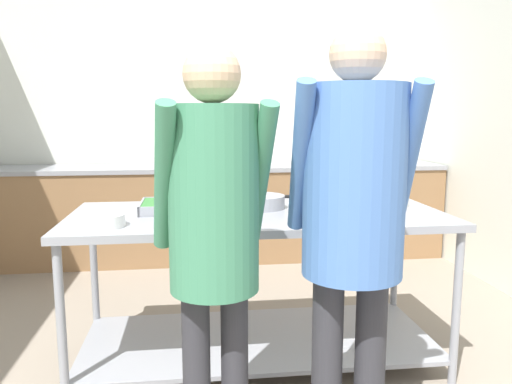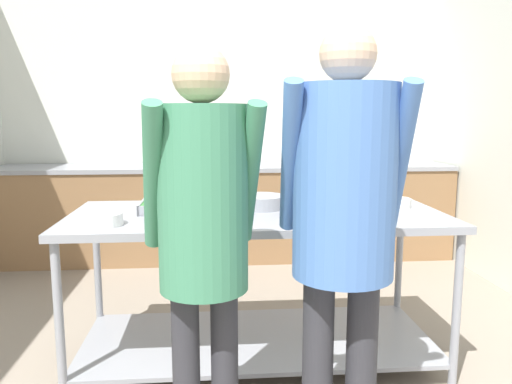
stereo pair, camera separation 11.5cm
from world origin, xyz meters
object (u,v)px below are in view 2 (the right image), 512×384
object	(u,v)px
serving_tray_roast	(340,204)
guest_serving_left	(344,206)
plate_stack	(100,219)
serving_tray_vegetables	(180,206)
broccoli_bowl	(395,201)
water_bottle	(387,150)
sauce_pan	(261,201)
guest_serving_right	(203,218)

from	to	relation	value
serving_tray_roast	guest_serving_left	distance (m)	1.00
plate_stack	serving_tray_vegetables	xyz separation A→B (m)	(0.37, 0.37, -0.00)
serving_tray_vegetables	guest_serving_left	distance (m)	1.22
plate_stack	broccoli_bowl	bearing A→B (deg)	12.33
water_bottle	broccoli_bowl	bearing A→B (deg)	-108.12
serving_tray_vegetables	guest_serving_left	bearing A→B (deg)	-55.40
plate_stack	guest_serving_left	xyz separation A→B (m)	(1.06, -0.63, 0.17)
plate_stack	sauce_pan	size ratio (longest dim) A/B	0.54
sauce_pan	serving_tray_vegetables	bearing A→B (deg)	-178.09
guest_serving_left	guest_serving_right	xyz separation A→B (m)	(-0.53, 0.01, -0.04)
serving_tray_vegetables	sauce_pan	distance (m)	0.47
plate_stack	broccoli_bowl	xyz separation A→B (m)	(1.63, 0.36, 0.00)
serving_tray_roast	water_bottle	bearing A→B (deg)	64.19
serving_tray_roast	sauce_pan	bearing A→B (deg)	173.42
plate_stack	broccoli_bowl	world-z (taller)	broccoli_bowl
guest_serving_left	broccoli_bowl	bearing A→B (deg)	59.96
plate_stack	water_bottle	world-z (taller)	water_bottle
plate_stack	serving_tray_vegetables	distance (m)	0.52
plate_stack	serving_tray_roast	world-z (taller)	plate_stack
sauce_pan	guest_serving_right	world-z (taller)	guest_serving_right
sauce_pan	guest_serving_left	xyz separation A→B (m)	(0.22, -1.01, 0.16)
serving_tray_roast	broccoli_bowl	world-z (taller)	broccoli_bowl
broccoli_bowl	plate_stack	bearing A→B (deg)	-167.67
sauce_pan	guest_serving_right	xyz separation A→B (m)	(-0.31, -1.00, 0.12)
guest_serving_left	guest_serving_right	bearing A→B (deg)	179.29
sauce_pan	guest_serving_left	size ratio (longest dim) A/B	0.24
plate_stack	water_bottle	xyz separation A→B (m)	(2.30, 2.42, 0.16)
plate_stack	water_bottle	size ratio (longest dim) A/B	0.75
sauce_pan	plate_stack	bearing A→B (deg)	-155.44
serving_tray_vegetables	serving_tray_roast	world-z (taller)	same
serving_tray_roast	broccoli_bowl	bearing A→B (deg)	4.40
broccoli_bowl	guest_serving_right	xyz separation A→B (m)	(-1.10, -0.98, 0.12)
serving_tray_roast	guest_serving_right	xyz separation A→B (m)	(-0.77, -0.95, 0.13)
plate_stack	water_bottle	distance (m)	3.34
sauce_pan	water_bottle	xyz separation A→B (m)	(1.47, 2.04, 0.15)
serving_tray_vegetables	broccoli_bowl	bearing A→B (deg)	-0.50
serving_tray_vegetables	guest_serving_right	distance (m)	1.01
broccoli_bowl	guest_serving_left	bearing A→B (deg)	-120.04
plate_stack	guest_serving_right	size ratio (longest dim) A/B	0.14
sauce_pan	guest_serving_left	world-z (taller)	guest_serving_left
serving_tray_vegetables	water_bottle	world-z (taller)	water_bottle
serving_tray_vegetables	serving_tray_roast	bearing A→B (deg)	-2.29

